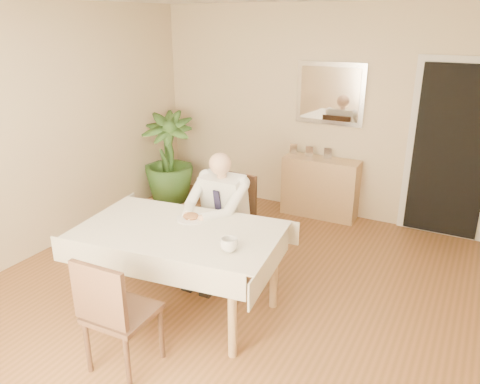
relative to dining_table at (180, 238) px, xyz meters
The scene contains 17 objects.
room 0.72m from the dining_table, 37.32° to the left, with size 5.00×5.02×2.60m.
doorway 3.26m from the dining_table, 55.64° to the left, with size 0.96×0.07×2.10m.
mirror 2.85m from the dining_table, 81.89° to the left, with size 0.86×0.04×0.76m.
dining_table is the anchor object (origin of this frame).
chair_far 0.90m from the dining_table, 90.00° to the left, with size 0.47×0.47×0.96m.
chair_near 0.92m from the dining_table, 85.40° to the right, with size 0.45×0.45×0.92m.
seated_man 0.59m from the dining_table, 90.00° to the left, with size 0.48×0.72×1.24m.
plate 0.23m from the dining_table, 96.46° to the left, with size 0.26×0.26×0.02m, color white.
food 0.24m from the dining_table, 96.46° to the left, with size 0.14×0.14×0.06m, color brown.
knife 0.19m from the dining_table, 84.14° to the left, with size 0.01×0.01×0.13m, color silver.
fork 0.20m from the dining_table, 112.66° to the left, with size 0.01×0.01×0.13m, color silver.
coffee_mug 0.60m from the dining_table, 14.37° to the right, with size 0.14×0.14×0.11m, color white.
sideboard 2.58m from the dining_table, 81.42° to the left, with size 0.95×0.32×0.76m, color tan.
photo_frame_left 2.58m from the dining_table, 90.44° to the left, with size 0.10×0.02×0.14m, color silver.
photo_frame_center 2.56m from the dining_table, 85.34° to the left, with size 0.10×0.02×0.14m, color silver.
photo_frame_right 2.62m from the dining_table, 80.29° to the left, with size 0.10×0.02×0.14m, color silver.
potted_palm 2.63m from the dining_table, 128.71° to the left, with size 0.69×0.69×1.24m, color #2B4F1D.
Camera 1 is at (1.87, -3.12, 2.43)m, focal length 35.00 mm.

